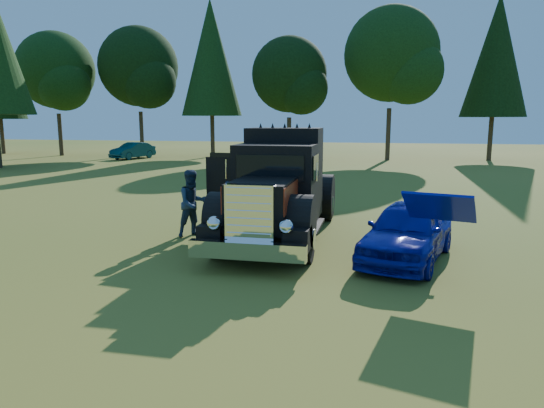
{
  "coord_description": "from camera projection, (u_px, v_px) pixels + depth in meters",
  "views": [
    {
      "loc": [
        3.08,
        -10.35,
        3.23
      ],
      "look_at": [
        0.63,
        1.13,
        1.18
      ],
      "focal_mm": 32.0,
      "sensor_mm": 36.0,
      "label": 1
    }
  ],
  "objects": [
    {
      "name": "treeline",
      "position": [
        234.0,
        61.0,
        37.36
      ],
      "size": [
        66.14,
        24.04,
        13.33
      ],
      "color": "#2D2116",
      "rests_on": "ground"
    },
    {
      "name": "spectator_far",
      "position": [
        193.0,
        203.0,
        13.48
      ],
      "size": [
        1.14,
        1.15,
        1.87
      ],
      "primitive_type": "imported",
      "rotation": [
        0.0,
        0.0,
        0.82
      ],
      "color": "#223750",
      "rests_on": "ground"
    },
    {
      "name": "hotrod_coupe",
      "position": [
        408.0,
        231.0,
        11.21
      ],
      "size": [
        2.65,
        4.41,
        1.89
      ],
      "color": "#08068E",
      "rests_on": "ground"
    },
    {
      "name": "diamond_t_truck",
      "position": [
        278.0,
        193.0,
        13.12
      ],
      "size": [
        3.38,
        7.16,
        3.0
      ],
      "color": "black",
      "rests_on": "ground"
    },
    {
      "name": "ground",
      "position": [
        235.0,
        262.0,
        11.16
      ],
      "size": [
        120.0,
        120.0,
        0.0
      ],
      "primitive_type": "plane",
      "color": "#435A1A",
      "rests_on": "ground"
    },
    {
      "name": "spectator_near",
      "position": [
        231.0,
        208.0,
        13.69
      ],
      "size": [
        0.41,
        0.59,
        1.55
      ],
      "primitive_type": "imported",
      "rotation": [
        0.0,
        0.0,
        1.64
      ],
      "color": "#1B2540",
      "rests_on": "ground"
    },
    {
      "name": "distant_teal_car",
      "position": [
        133.0,
        151.0,
        40.51
      ],
      "size": [
        2.5,
        4.34,
        1.35
      ],
      "primitive_type": "imported",
      "rotation": [
        0.0,
        0.0,
        -0.28
      ],
      "color": "#0B443D",
      "rests_on": "ground"
    }
  ]
}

